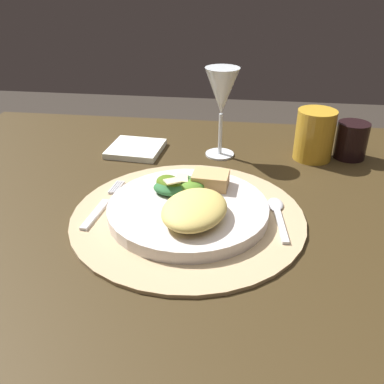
# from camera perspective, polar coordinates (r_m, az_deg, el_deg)

# --- Properties ---
(dining_table) EXTENTS (1.27, 0.80, 0.71)m
(dining_table) POSITION_cam_1_polar(r_m,az_deg,el_deg) (0.82, 4.53, -9.33)
(dining_table) COLOR #362813
(dining_table) RESTS_ON ground
(placemat) EXTENTS (0.37, 0.37, 0.01)m
(placemat) POSITION_cam_1_polar(r_m,az_deg,el_deg) (0.68, -0.55, -3.27)
(placemat) COLOR tan
(placemat) RESTS_ON dining_table
(dinner_plate) EXTENTS (0.26, 0.26, 0.02)m
(dinner_plate) POSITION_cam_1_polar(r_m,az_deg,el_deg) (0.67, -0.55, -2.33)
(dinner_plate) COLOR silver
(dinner_plate) RESTS_ON placemat
(pasta_serving) EXTENTS (0.12, 0.14, 0.03)m
(pasta_serving) POSITION_cam_1_polar(r_m,az_deg,el_deg) (0.62, 0.35, -2.34)
(pasta_serving) COLOR #DBBF62
(pasta_serving) RESTS_ON dinner_plate
(salad_greens) EXTENTS (0.10, 0.08, 0.03)m
(salad_greens) POSITION_cam_1_polar(r_m,az_deg,el_deg) (0.70, -1.71, 0.90)
(salad_greens) COLOR #3D7B26
(salad_greens) RESTS_ON dinner_plate
(bread_piece) EXTENTS (0.06, 0.05, 0.02)m
(bread_piece) POSITION_cam_1_polar(r_m,az_deg,el_deg) (0.72, 2.53, 1.66)
(bread_piece) COLOR tan
(bread_piece) RESTS_ON dinner_plate
(fork) EXTENTS (0.03, 0.16, 0.00)m
(fork) POSITION_cam_1_polar(r_m,az_deg,el_deg) (0.71, -12.10, -1.88)
(fork) COLOR silver
(fork) RESTS_ON placemat
(spoon) EXTENTS (0.03, 0.13, 0.01)m
(spoon) POSITION_cam_1_polar(r_m,az_deg,el_deg) (0.70, 11.41, -2.54)
(spoon) COLOR silver
(spoon) RESTS_ON placemat
(napkin) EXTENTS (0.12, 0.12, 0.01)m
(napkin) POSITION_cam_1_polar(r_m,az_deg,el_deg) (0.93, -7.59, 5.81)
(napkin) COLOR white
(napkin) RESTS_ON dining_table
(wine_glass) EXTENTS (0.07, 0.07, 0.18)m
(wine_glass) POSITION_cam_1_polar(r_m,az_deg,el_deg) (0.86, 4.03, 13.05)
(wine_glass) COLOR silver
(wine_glass) RESTS_ON dining_table
(amber_tumbler) EXTENTS (0.08, 0.08, 0.10)m
(amber_tumbler) POSITION_cam_1_polar(r_m,az_deg,el_deg) (0.90, 16.22, 7.40)
(amber_tumbler) COLOR gold
(amber_tumbler) RESTS_ON dining_table
(dark_tumbler) EXTENTS (0.06, 0.06, 0.08)m
(dark_tumbler) POSITION_cam_1_polar(r_m,az_deg,el_deg) (0.94, 20.73, 6.53)
(dark_tumbler) COLOR black
(dark_tumbler) RESTS_ON dining_table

